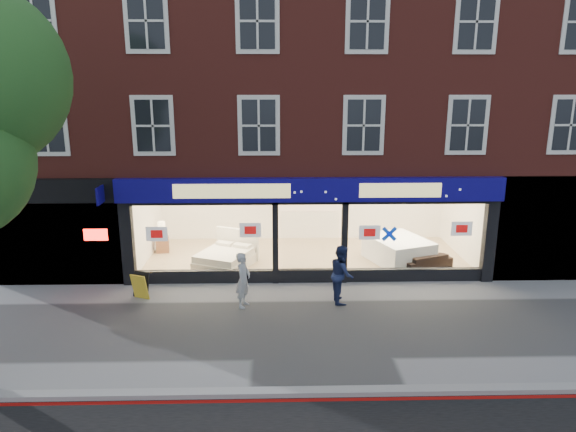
{
  "coord_description": "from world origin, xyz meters",
  "views": [
    {
      "loc": [
        -1.03,
        -11.81,
        5.95
      ],
      "look_at": [
        -0.68,
        2.5,
        2.26
      ],
      "focal_mm": 32.0,
      "sensor_mm": 36.0,
      "label": 1
    }
  ],
  "objects_px": {
    "sofa": "(426,261)",
    "pedestrian_grey": "(243,280)",
    "display_bed": "(226,257)",
    "pedestrian_blue": "(342,274)",
    "a_board": "(141,286)",
    "mattress_stack": "(398,250)"
  },
  "relations": [
    {
      "from": "display_bed",
      "to": "pedestrian_blue",
      "type": "xyz_separation_m",
      "value": [
        3.47,
        -2.76,
        0.42
      ]
    },
    {
      "from": "mattress_stack",
      "to": "pedestrian_grey",
      "type": "relative_size",
      "value": 1.64
    },
    {
      "from": "display_bed",
      "to": "mattress_stack",
      "type": "xyz_separation_m",
      "value": [
        5.78,
        0.24,
        0.11
      ]
    },
    {
      "from": "sofa",
      "to": "a_board",
      "type": "height_order",
      "value": "a_board"
    },
    {
      "from": "display_bed",
      "to": "pedestrian_blue",
      "type": "relative_size",
      "value": 1.42
    },
    {
      "from": "pedestrian_grey",
      "to": "pedestrian_blue",
      "type": "relative_size",
      "value": 0.94
    },
    {
      "from": "pedestrian_blue",
      "to": "pedestrian_grey",
      "type": "bearing_deg",
      "value": 92.94
    },
    {
      "from": "mattress_stack",
      "to": "a_board",
      "type": "xyz_separation_m",
      "value": [
        -8.0,
        -2.64,
        -0.13
      ]
    },
    {
      "from": "pedestrian_grey",
      "to": "pedestrian_blue",
      "type": "height_order",
      "value": "pedestrian_blue"
    },
    {
      "from": "display_bed",
      "to": "pedestrian_blue",
      "type": "height_order",
      "value": "pedestrian_blue"
    },
    {
      "from": "display_bed",
      "to": "a_board",
      "type": "relative_size",
      "value": 3.07
    },
    {
      "from": "display_bed",
      "to": "mattress_stack",
      "type": "relative_size",
      "value": 0.93
    },
    {
      "from": "pedestrian_grey",
      "to": "a_board",
      "type": "bearing_deg",
      "value": 95.48
    },
    {
      "from": "mattress_stack",
      "to": "pedestrian_grey",
      "type": "height_order",
      "value": "pedestrian_grey"
    },
    {
      "from": "sofa",
      "to": "mattress_stack",
      "type": "bearing_deg",
      "value": -63.8
    },
    {
      "from": "a_board",
      "to": "pedestrian_grey",
      "type": "height_order",
      "value": "pedestrian_grey"
    },
    {
      "from": "a_board",
      "to": "pedestrian_blue",
      "type": "height_order",
      "value": "pedestrian_blue"
    },
    {
      "from": "display_bed",
      "to": "pedestrian_blue",
      "type": "distance_m",
      "value": 4.46
    },
    {
      "from": "mattress_stack",
      "to": "sofa",
      "type": "distance_m",
      "value": 1.02
    },
    {
      "from": "sofa",
      "to": "pedestrian_grey",
      "type": "bearing_deg",
      "value": 1.73
    },
    {
      "from": "display_bed",
      "to": "pedestrian_grey",
      "type": "relative_size",
      "value": 1.52
    },
    {
      "from": "sofa",
      "to": "pedestrian_blue",
      "type": "relative_size",
      "value": 1.04
    }
  ]
}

